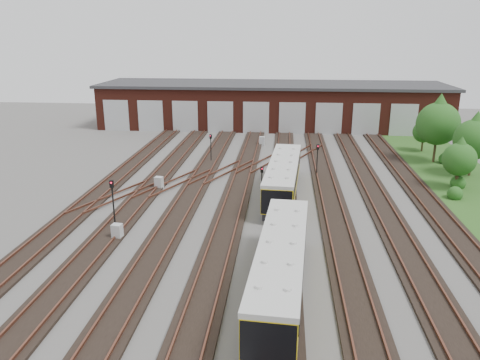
{
  "coord_description": "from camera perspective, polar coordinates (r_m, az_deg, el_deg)",
  "views": [
    {
      "loc": [
        1.96,
        -30.51,
        13.51
      ],
      "look_at": [
        -1.52,
        5.76,
        2.0
      ],
      "focal_mm": 35.0,
      "sensor_mm": 36.0,
      "label": 1
    }
  ],
  "objects": [
    {
      "name": "signal_mast_3",
      "position": [
        39.46,
        2.67,
        0.25
      ],
      "size": [
        0.27,
        0.25,
        2.78
      ],
      "rotation": [
        0.0,
        0.0,
        0.17
      ],
      "color": "black",
      "rests_on": "ground"
    },
    {
      "name": "relay_cabinet_0",
      "position": [
        33.12,
        -14.74,
        -6.12
      ],
      "size": [
        0.72,
        0.63,
        1.1
      ],
      "primitive_type": "cube",
      "rotation": [
        0.0,
        0.0,
        -0.13
      ],
      "color": "#A9ABAE",
      "rests_on": "ground"
    },
    {
      "name": "bush_1",
      "position": [
        46.73,
        25.07,
        -0.1
      ],
      "size": [
        1.37,
        1.37,
        1.37
      ],
      "primitive_type": "sphere",
      "color": "#1B4B15",
      "rests_on": "ground"
    },
    {
      "name": "relay_cabinet_2",
      "position": [
        29.89,
        5.84,
        -8.48
      ],
      "size": [
        0.66,
        0.61,
        0.89
      ],
      "primitive_type": "cube",
      "rotation": [
        0.0,
        0.0,
        0.39
      ],
      "color": "#A9ABAE",
      "rests_on": "ground"
    },
    {
      "name": "tree_0",
      "position": [
        54.18,
        23.06,
        6.9
      ],
      "size": [
        4.52,
        4.52,
        7.49
      ],
      "color": "#362A18",
      "rests_on": "ground"
    },
    {
      "name": "grass_verge",
      "position": [
        45.97,
        26.95,
        -1.5
      ],
      "size": [
        8.0,
        55.0,
        0.05
      ],
      "primitive_type": "cube",
      "color": "#254D19",
      "rests_on": "ground"
    },
    {
      "name": "tree_3",
      "position": [
        45.78,
        25.24,
        2.73
      ],
      "size": [
        2.94,
        2.94,
        4.87
      ],
      "color": "#362A18",
      "rests_on": "ground"
    },
    {
      "name": "signal_mast_2",
      "position": [
        46.25,
        9.41,
        2.93
      ],
      "size": [
        0.27,
        0.25,
        3.17
      ],
      "rotation": [
        0.0,
        0.0,
        0.05
      ],
      "color": "black",
      "rests_on": "ground"
    },
    {
      "name": "track_network",
      "position": [
        33.93,
        1.44,
        -5.74
      ],
      "size": [
        30.4,
        70.0,
        0.33
      ],
      "color": "black",
      "rests_on": "ground"
    },
    {
      "name": "maintenance_shed",
      "position": [
        71.26,
        3.89,
        9.18
      ],
      "size": [
        51.0,
        12.5,
        6.35
      ],
      "color": "#4E1C13",
      "rests_on": "ground"
    },
    {
      "name": "signal_mast_0",
      "position": [
        34.64,
        -15.25,
        -2.06
      ],
      "size": [
        0.29,
        0.27,
        3.55
      ],
      "rotation": [
        0.0,
        0.0,
        0.07
      ],
      "color": "black",
      "rests_on": "ground"
    },
    {
      "name": "relay_cabinet_3",
      "position": [
        58.81,
        2.68,
        4.78
      ],
      "size": [
        0.7,
        0.6,
        1.1
      ],
      "primitive_type": "cube",
      "rotation": [
        0.0,
        0.0,
        -0.09
      ],
      "color": "#A9ABAE",
      "rests_on": "ground"
    },
    {
      "name": "signal_mast_1",
      "position": [
        50.86,
        -3.58,
        4.36
      ],
      "size": [
        0.27,
        0.26,
        3.05
      ],
      "rotation": [
        0.0,
        0.0,
        -0.36
      ],
      "color": "black",
      "rests_on": "ground"
    },
    {
      "name": "relay_cabinet_1",
      "position": [
        42.75,
        -9.85,
        -0.36
      ],
      "size": [
        0.78,
        0.69,
        1.14
      ],
      "primitive_type": "cube",
      "rotation": [
        0.0,
        0.0,
        -0.19
      ],
      "color": "#A9ABAE",
      "rests_on": "ground"
    },
    {
      "name": "relay_cabinet_4",
      "position": [
        52.11,
        6.64,
        2.9
      ],
      "size": [
        0.67,
        0.62,
        0.91
      ],
      "primitive_type": "cube",
      "rotation": [
        0.0,
        0.0,
        -0.37
      ],
      "color": "#A9ABAE",
      "rests_on": "ground"
    },
    {
      "name": "tree_1",
      "position": [
        59.2,
        21.53,
        5.78
      ],
      "size": [
        2.53,
        2.53,
        4.2
      ],
      "color": "#362A18",
      "rests_on": "ground"
    },
    {
      "name": "bush_2",
      "position": [
        55.01,
        23.78,
        2.55
      ],
      "size": [
        1.4,
        1.4,
        1.4
      ],
      "primitive_type": "sphere",
      "color": "#1B4B15",
      "rests_on": "ground"
    },
    {
      "name": "bush_0",
      "position": [
        43.6,
        24.76,
        -1.3
      ],
      "size": [
        1.29,
        1.29,
        1.29
      ],
      "primitive_type": "sphere",
      "color": "#1B4B15",
      "rests_on": "ground"
    },
    {
      "name": "metro_train",
      "position": [
        25.18,
        5.01,
        -10.41
      ],
      "size": [
        3.26,
        45.43,
        2.75
      ],
      "rotation": [
        0.0,
        0.0,
        -0.07
      ],
      "color": "black",
      "rests_on": "ground"
    },
    {
      "name": "tree_2",
      "position": [
        50.45,
        26.74,
        4.96
      ],
      "size": [
        3.9,
        3.9,
        6.46
      ],
      "color": "#362A18",
      "rests_on": "ground"
    },
    {
      "name": "ground",
      "position": [
        33.42,
        1.66,
        -6.32
      ],
      "size": [
        120.0,
        120.0,
        0.0
      ],
      "primitive_type": "plane",
      "color": "#494744",
      "rests_on": "ground"
    }
  ]
}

